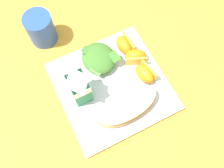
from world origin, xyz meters
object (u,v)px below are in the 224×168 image
Objects in this scene: orange_wedge_middle at (136,57)px; orange_wedge_rear at (124,45)px; green_salad_pile at (100,58)px; white_plate at (112,86)px; drinking_blue_cup at (41,29)px; milk_carton at (79,86)px; cheesy_pizza_bread at (127,106)px; orange_wedge_front at (145,74)px.

orange_wedge_rear is (0.05, 0.01, 0.00)m from orange_wedge_middle.
white_plate is at bearing 177.51° from green_salad_pile.
drinking_blue_cup is (0.19, 0.20, 0.01)m from orange_wedge_middle.
milk_carton is at bearing 80.86° from white_plate.
milk_carton reaches higher than drinking_blue_cup.
milk_carton reaches higher than cheesy_pizza_bread.
milk_carton is 1.58× the size of orange_wedge_middle.
drinking_blue_cup reaches higher than orange_wedge_rear.
green_salad_pile and orange_wedge_front have the same top height.
milk_carton is 0.18m from orange_wedge_front.
orange_wedge_front is (-0.02, -0.09, 0.03)m from white_plate.
cheesy_pizza_bread is at bearing 154.37° from orange_wedge_rear.
orange_wedge_rear is at bearing -66.39° from milk_carton.
milk_carton is 1.78× the size of orange_wedge_rear.
white_plate is 2.55× the size of milk_carton.
orange_wedge_rear is at bearing 4.17° from orange_wedge_front.
cheesy_pizza_bread is at bearing -159.79° from drinking_blue_cup.
milk_carton reaches higher than white_plate.
drinking_blue_cup is (0.30, 0.11, 0.01)m from cheesy_pizza_bread.
orange_wedge_front is at bearing -175.83° from orange_wedge_rear.
green_salad_pile reaches higher than cheesy_pizza_bread.
orange_wedge_rear is at bearing -25.63° from cheesy_pizza_bread.
drinking_blue_cup is at bearing 24.86° from white_plate.
milk_carton reaches higher than orange_wedge_rear.
orange_wedge_middle is 0.73× the size of drinking_blue_cup.
orange_wedge_front is 1.08× the size of orange_wedge_rear.
orange_wedge_middle is (0.06, -0.00, 0.00)m from orange_wedge_front.
drinking_blue_cup is (0.22, 0.02, -0.03)m from milk_carton.
white_plate is 2.76× the size of green_salad_pile.
green_salad_pile is at bearing 0.60° from cheesy_pizza_bread.
orange_wedge_rear reaches higher than white_plate.
white_plate is 0.26m from drinking_blue_cup.
orange_wedge_rear is 0.24m from drinking_blue_cup.
white_plate is 0.10m from orange_wedge_middle.
orange_wedge_middle is at bearing -3.29° from orange_wedge_front.
green_salad_pile is 0.10m from orange_wedge_middle.
white_plate is 0.11m from milk_carton.
green_salad_pile is 0.19m from drinking_blue_cup.
green_salad_pile is (0.15, 0.00, 0.00)m from cheesy_pizza_bread.
white_plate is 4.21× the size of orange_wedge_front.
orange_wedge_middle is 0.28m from drinking_blue_cup.
green_salad_pile is 1.52× the size of orange_wedge_front.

